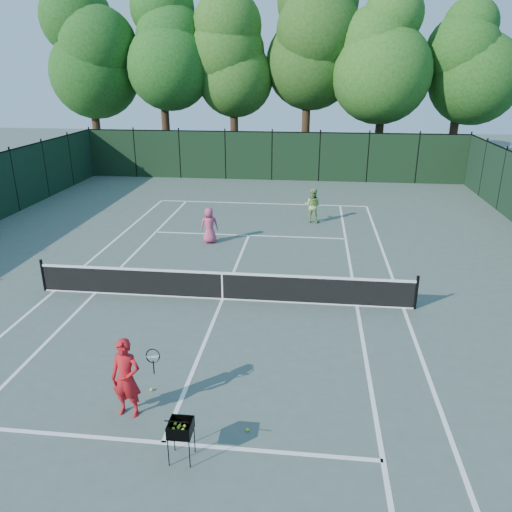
# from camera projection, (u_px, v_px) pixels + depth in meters

# --- Properties ---
(ground) EXTENTS (90.00, 90.00, 0.00)m
(ground) POSITION_uv_depth(u_px,v_px,m) (223.00, 299.00, 15.47)
(ground) COLOR #46554D
(ground) RESTS_ON ground
(sideline_doubles_left) EXTENTS (0.10, 23.77, 0.01)m
(sideline_doubles_left) POSITION_uv_depth(u_px,v_px,m) (55.00, 291.00, 16.05)
(sideline_doubles_left) COLOR white
(sideline_doubles_left) RESTS_ON ground
(sideline_doubles_right) EXTENTS (0.10, 23.77, 0.01)m
(sideline_doubles_right) POSITION_uv_depth(u_px,v_px,m) (404.00, 308.00, 14.88)
(sideline_doubles_right) COLOR white
(sideline_doubles_right) RESTS_ON ground
(sideline_singles_left) EXTENTS (0.10, 23.77, 0.01)m
(sideline_singles_left) POSITION_uv_depth(u_px,v_px,m) (96.00, 293.00, 15.91)
(sideline_singles_left) COLOR white
(sideline_singles_left) RESTS_ON ground
(sideline_singles_right) EXTENTS (0.10, 23.77, 0.01)m
(sideline_singles_right) POSITION_uv_depth(u_px,v_px,m) (357.00, 306.00, 15.03)
(sideline_singles_right) COLOR white
(sideline_singles_right) RESTS_ON ground
(baseline_far) EXTENTS (10.97, 0.10, 0.01)m
(baseline_far) POSITION_uv_depth(u_px,v_px,m) (262.00, 203.00, 26.52)
(baseline_far) COLOR white
(baseline_far) RESTS_ON ground
(service_line_near) EXTENTS (8.23, 0.10, 0.01)m
(service_line_near) POSITION_uv_depth(u_px,v_px,m) (163.00, 443.00, 9.51)
(service_line_near) COLOR white
(service_line_near) RESTS_ON ground
(service_line_far) EXTENTS (8.23, 0.10, 0.01)m
(service_line_far) POSITION_uv_depth(u_px,v_px,m) (249.00, 235.00, 21.42)
(service_line_far) COLOR white
(service_line_far) RESTS_ON ground
(center_service_line) EXTENTS (0.10, 12.80, 0.01)m
(center_service_line) POSITION_uv_depth(u_px,v_px,m) (223.00, 299.00, 15.47)
(center_service_line) COLOR white
(center_service_line) RESTS_ON ground
(tennis_net) EXTENTS (11.69, 0.09, 1.06)m
(tennis_net) POSITION_uv_depth(u_px,v_px,m) (222.00, 285.00, 15.30)
(tennis_net) COLOR black
(tennis_net) RESTS_ON ground
(fence_far) EXTENTS (24.00, 0.05, 3.00)m
(fence_far) POSITION_uv_depth(u_px,v_px,m) (272.00, 157.00, 31.69)
(fence_far) COLOR black
(fence_far) RESTS_ON ground
(tree_0) EXTENTS (6.40, 6.40, 13.14)m
(tree_0) POSITION_uv_depth(u_px,v_px,m) (88.00, 47.00, 34.00)
(tree_0) COLOR black
(tree_0) RESTS_ON ground
(tree_1) EXTENTS (6.80, 6.80, 13.98)m
(tree_1) POSITION_uv_depth(u_px,v_px,m) (160.00, 38.00, 33.74)
(tree_1) COLOR black
(tree_1) RESTS_ON ground
(tree_2) EXTENTS (6.00, 6.00, 12.40)m
(tree_2) POSITION_uv_depth(u_px,v_px,m) (233.00, 53.00, 33.36)
(tree_2) COLOR black
(tree_2) RESTS_ON ground
(tree_3) EXTENTS (7.00, 7.00, 14.45)m
(tree_3) POSITION_uv_depth(u_px,v_px,m) (309.00, 32.00, 32.84)
(tree_3) COLOR black
(tree_3) RESTS_ON ground
(tree_4) EXTENTS (6.20, 6.20, 12.97)m
(tree_4) POSITION_uv_depth(u_px,v_px,m) (386.00, 45.00, 31.96)
(tree_4) COLOR black
(tree_4) RESTS_ON ground
(tree_5) EXTENTS (5.80, 5.80, 12.23)m
(tree_5) POSITION_uv_depth(u_px,v_px,m) (464.00, 53.00, 32.04)
(tree_5) COLOR black
(tree_5) RESTS_ON ground
(coach) EXTENTS (0.97, 0.59, 1.72)m
(coach) POSITION_uv_depth(u_px,v_px,m) (126.00, 378.00, 10.03)
(coach) COLOR red
(coach) RESTS_ON ground
(player_pink) EXTENTS (0.81, 0.63, 1.48)m
(player_pink) POSITION_uv_depth(u_px,v_px,m) (209.00, 225.00, 20.27)
(player_pink) COLOR #C34468
(player_pink) RESTS_ON ground
(player_green) EXTENTS (0.89, 0.77, 1.58)m
(player_green) POSITION_uv_depth(u_px,v_px,m) (312.00, 206.00, 23.04)
(player_green) COLOR #87B55A
(player_green) RESTS_ON ground
(ball_hopper) EXTENTS (0.43, 0.43, 0.82)m
(ball_hopper) POSITION_uv_depth(u_px,v_px,m) (181.00, 428.00, 8.89)
(ball_hopper) COLOR black
(ball_hopper) RESTS_ON ground
(loose_ball_near_cart) EXTENTS (0.07, 0.07, 0.07)m
(loose_ball_near_cart) POSITION_uv_depth(u_px,v_px,m) (248.00, 430.00, 9.80)
(loose_ball_near_cart) COLOR #C9E52E
(loose_ball_near_cart) RESTS_ON ground
(loose_ball_midcourt) EXTENTS (0.07, 0.07, 0.07)m
(loose_ball_midcourt) POSITION_uv_depth(u_px,v_px,m) (151.00, 390.00, 11.04)
(loose_ball_midcourt) COLOR #D6EE30
(loose_ball_midcourt) RESTS_ON ground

